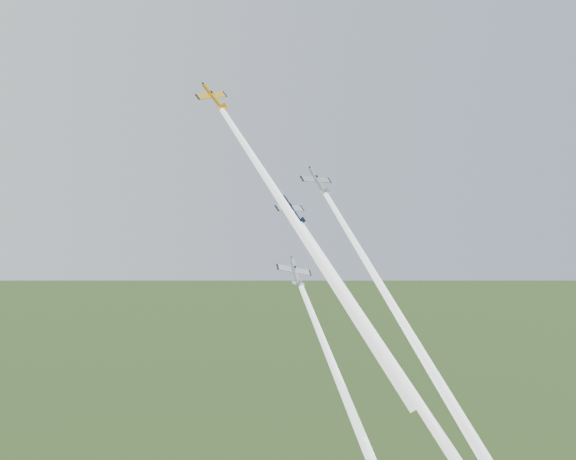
# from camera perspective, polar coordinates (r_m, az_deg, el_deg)

# --- Properties ---
(plane_yellow) EXTENTS (10.30, 7.81, 8.34)m
(plane_yellow) POSITION_cam_1_polar(r_m,az_deg,el_deg) (136.49, -5.90, 10.42)
(plane_yellow) COLOR #F8AD15
(smoke_trail_yellow) EXTENTS (15.84, 39.98, 50.45)m
(smoke_trail_yellow) POSITION_cam_1_polar(r_m,az_deg,el_deg) (121.42, 1.79, -1.22)
(smoke_trail_yellow) COLOR white
(plane_navy) EXTENTS (10.00, 8.64, 7.34)m
(plane_navy) POSITION_cam_1_polar(r_m,az_deg,el_deg) (137.08, 0.32, 1.59)
(plane_navy) COLOR #0D193C
(smoke_trail_navy) EXTENTS (16.74, 43.02, 54.38)m
(smoke_trail_navy) POSITION_cam_1_polar(r_m,az_deg,el_deg) (127.97, 8.99, -11.47)
(smoke_trail_navy) COLOR white
(plane_silver_right) EXTENTS (9.07, 7.42, 7.23)m
(plane_silver_right) POSITION_cam_1_polar(r_m,az_deg,el_deg) (142.43, 2.37, 3.89)
(plane_silver_right) COLOR #ABB4BA
(smoke_trail_silver_right) EXTENTS (10.27, 47.24, 57.91)m
(smoke_trail_silver_right) POSITION_cam_1_polar(r_m,az_deg,el_deg) (128.92, 10.52, -9.58)
(smoke_trail_silver_right) COLOR white
(plane_silver_low) EXTENTS (8.54, 5.75, 7.61)m
(plane_silver_low) POSITION_cam_1_polar(r_m,az_deg,el_deg) (128.20, 0.56, -3.32)
(plane_silver_low) COLOR #B1B9BF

